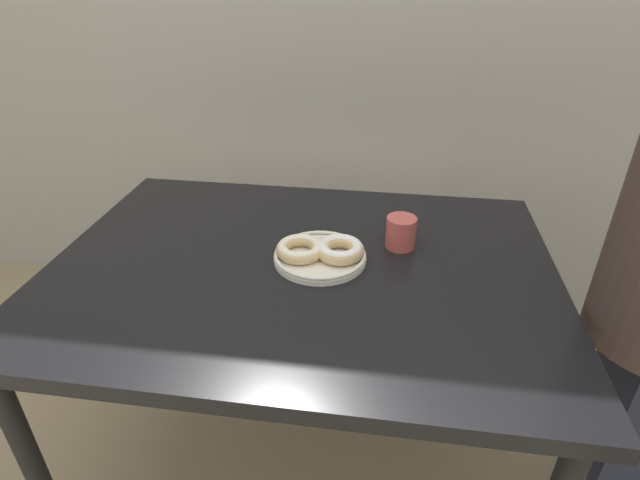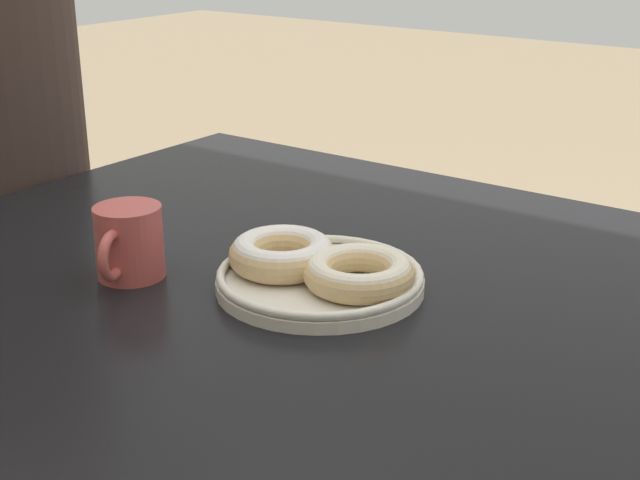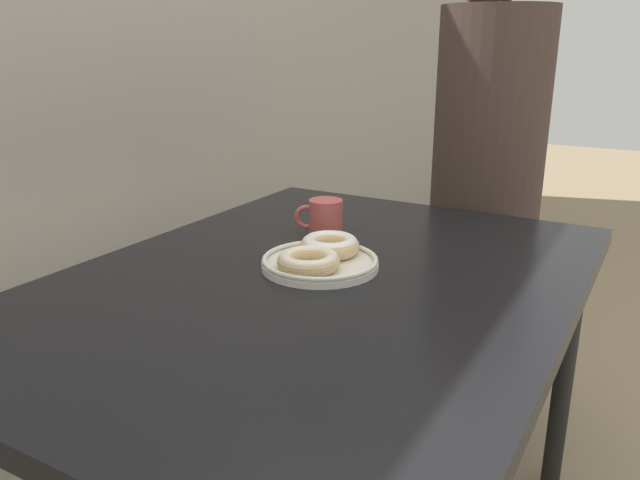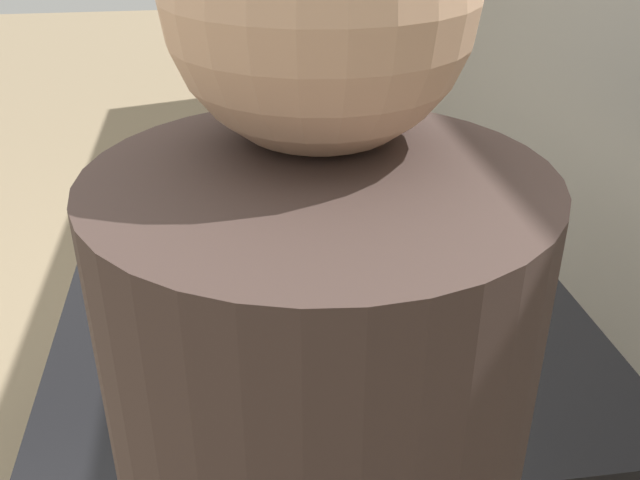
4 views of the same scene
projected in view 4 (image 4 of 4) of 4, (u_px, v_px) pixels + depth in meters
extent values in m
cube|color=black|center=(307.00, 264.00, 1.48)|extent=(1.29, 0.94, 0.04)
cylinder|color=black|center=(147.00, 286.00, 2.12)|extent=(0.05, 0.05, 0.72)
cylinder|color=black|center=(415.00, 266.00, 2.22)|extent=(0.05, 0.05, 0.72)
cylinder|color=silver|center=(320.00, 263.00, 1.43)|extent=(0.24, 0.24, 0.01)
torus|color=silver|center=(320.00, 258.00, 1.42)|extent=(0.24, 0.24, 0.01)
torus|color=#D6B27A|center=(326.00, 265.00, 1.37)|extent=(0.16, 0.16, 0.04)
torus|color=white|center=(327.00, 262.00, 1.37)|extent=(0.15, 0.15, 0.03)
torus|color=#D6B27A|center=(315.00, 241.00, 1.46)|extent=(0.17, 0.17, 0.03)
torus|color=silver|center=(315.00, 239.00, 1.46)|extent=(0.16, 0.16, 0.03)
cylinder|color=#B74C47|center=(393.00, 299.00, 1.25)|extent=(0.08, 0.08, 0.09)
cylinder|color=#382114|center=(395.00, 281.00, 1.23)|extent=(0.07, 0.07, 0.00)
torus|color=#B74C47|center=(414.00, 292.00, 1.27)|extent=(0.03, 0.06, 0.06)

